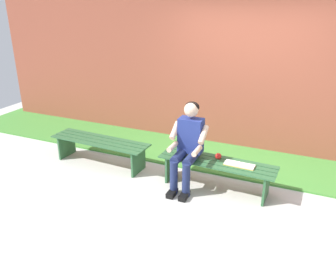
% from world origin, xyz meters
% --- Properties ---
extents(ground_plane, '(10.00, 7.00, 0.04)m').
position_xyz_m(ground_plane, '(0.97, 1.00, -0.02)').
color(ground_plane, beige).
extents(grass_strip, '(9.00, 2.31, 0.03)m').
position_xyz_m(grass_strip, '(0.97, -1.52, 0.01)').
color(grass_strip, '#478C38').
rests_on(grass_strip, ground).
extents(brick_wall, '(9.50, 0.24, 2.71)m').
position_xyz_m(brick_wall, '(0.50, -1.70, 1.35)').
color(brick_wall, '#9E4C38').
rests_on(brick_wall, ground).
extents(bench_near, '(1.66, 0.50, 0.42)m').
position_xyz_m(bench_near, '(0.00, 0.00, 0.32)').
color(bench_near, '#2D6038').
rests_on(bench_near, ground).
extents(bench_far, '(1.68, 0.50, 0.42)m').
position_xyz_m(bench_far, '(1.95, 0.00, 0.32)').
color(bench_far, '#2D6038').
rests_on(bench_far, ground).
extents(person_seated, '(0.50, 0.69, 1.23)m').
position_xyz_m(person_seated, '(0.40, 0.10, 0.67)').
color(person_seated, navy).
rests_on(person_seated, ground).
extents(apple, '(0.09, 0.09, 0.09)m').
position_xyz_m(apple, '(0.01, -0.08, 0.47)').
color(apple, red).
rests_on(apple, bench_near).
extents(book_open, '(0.42, 0.17, 0.02)m').
position_xyz_m(book_open, '(-0.31, 0.01, 0.43)').
color(book_open, white).
rests_on(book_open, bench_near).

